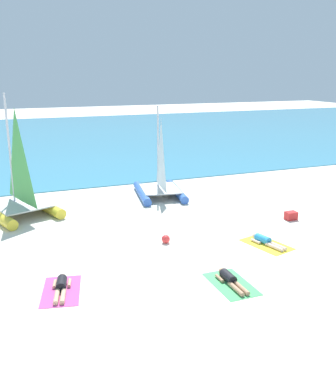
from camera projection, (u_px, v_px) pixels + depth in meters
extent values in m
plane|color=silver|center=(136.00, 191.00, 23.65)|extent=(120.00, 120.00, 0.00)
cube|color=teal|center=(73.00, 137.00, 42.87)|extent=(120.00, 40.00, 0.05)
cylinder|color=blue|center=(142.00, 193.00, 22.45)|extent=(0.96, 3.60, 0.41)
cylinder|color=blue|center=(177.00, 191.00, 22.83)|extent=(0.96, 3.60, 0.41)
cube|color=silver|center=(160.00, 189.00, 22.42)|extent=(2.21, 2.56, 0.05)
cylinder|color=silver|center=(158.00, 147.00, 22.33)|extent=(0.09, 0.09, 4.26)
pyramid|color=white|center=(161.00, 153.00, 21.57)|extent=(0.34, 1.86, 3.58)
cylinder|color=yellow|center=(41.00, 204.00, 20.49)|extent=(1.84, 4.09, 0.48)
cube|color=silver|center=(20.00, 204.00, 19.59)|extent=(2.95, 3.25, 0.06)
cylinder|color=silver|center=(10.00, 149.00, 19.36)|extent=(0.10, 0.10, 4.97)
pyramid|color=#4CA54C|center=(19.00, 156.00, 18.68)|extent=(0.78, 2.08, 4.17)
cube|color=#D84C99|center=(61.00, 291.00, 12.82)|extent=(1.48, 2.09, 0.01)
cylinder|color=black|center=(61.00, 283.00, 12.97)|extent=(0.42, 0.67, 0.30)
sphere|color=#D8AD84|center=(63.00, 277.00, 13.36)|extent=(0.22, 0.22, 0.22)
cylinder|color=#D8AD84|center=(57.00, 296.00, 12.36)|extent=(0.30, 0.79, 0.14)
cylinder|color=#D8AD84|center=(63.00, 296.00, 12.39)|extent=(0.30, 0.79, 0.14)
cylinder|color=#D8AD84|center=(55.00, 284.00, 13.11)|extent=(0.19, 0.46, 0.10)
cylinder|color=#D8AD84|center=(69.00, 283.00, 13.17)|extent=(0.19, 0.46, 0.10)
cube|color=#4CB266|center=(231.00, 284.00, 13.24)|extent=(1.11, 1.90, 0.01)
cylinder|color=black|center=(228.00, 277.00, 13.38)|extent=(0.30, 0.62, 0.30)
sphere|color=tan|center=(222.00, 271.00, 13.75)|extent=(0.22, 0.22, 0.22)
cylinder|color=tan|center=(236.00, 289.00, 12.79)|extent=(0.14, 0.78, 0.14)
cylinder|color=tan|center=(241.00, 288.00, 12.85)|extent=(0.14, 0.78, 0.14)
cylinder|color=tan|center=(219.00, 278.00, 13.47)|extent=(0.10, 0.45, 0.10)
cylinder|color=tan|center=(232.00, 276.00, 13.62)|extent=(0.10, 0.45, 0.10)
cube|color=yellow|center=(267.00, 244.00, 16.27)|extent=(1.53, 2.11, 0.01)
cylinder|color=#268CCC|center=(263.00, 239.00, 16.39)|extent=(0.44, 0.67, 0.30)
sphere|color=beige|center=(255.00, 236.00, 16.71)|extent=(0.22, 0.22, 0.22)
cylinder|color=beige|center=(274.00, 247.00, 15.85)|extent=(0.33, 0.79, 0.14)
cylinder|color=beige|center=(278.00, 246.00, 15.95)|extent=(0.33, 0.79, 0.14)
cylinder|color=beige|center=(256.00, 241.00, 16.41)|extent=(0.21, 0.46, 0.10)
cylinder|color=beige|center=(264.00, 239.00, 16.66)|extent=(0.21, 0.46, 0.10)
sphere|color=red|center=(166.00, 239.00, 16.39)|extent=(0.32, 0.32, 0.32)
cube|color=red|center=(291.00, 216.00, 18.99)|extent=(0.50, 0.36, 0.36)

